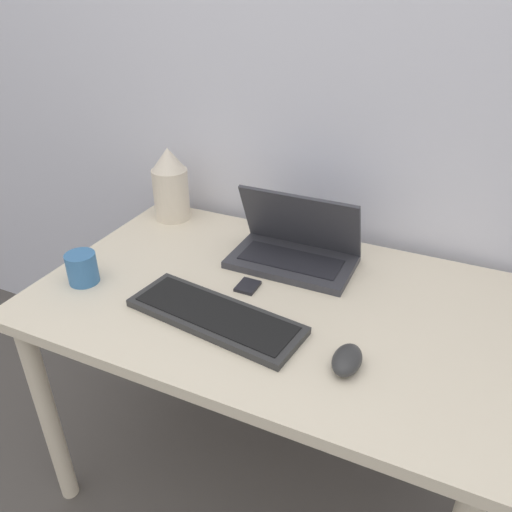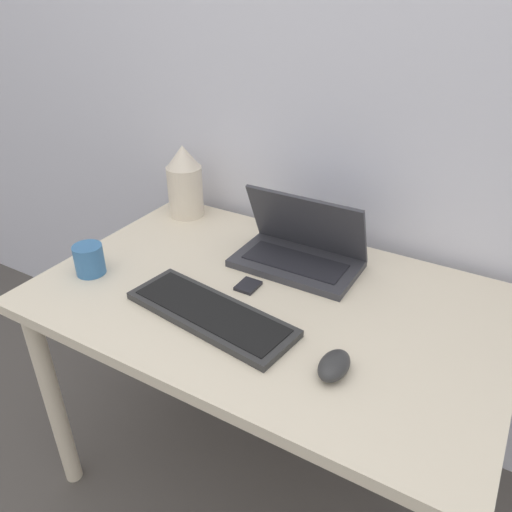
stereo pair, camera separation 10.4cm
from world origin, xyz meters
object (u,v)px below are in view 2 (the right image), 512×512
Objects in this scene: keyboard at (210,313)px; vase at (185,182)px; laptop at (298,249)px; mouse at (334,365)px; mp3_player at (248,286)px; mug at (89,260)px.

vase is (-0.40, 0.43, 0.11)m from keyboard.
mouse is at bearing -54.34° from laptop.
keyboard reaches higher than mp3_player.
mug is (-0.46, -0.33, -0.00)m from laptop.
mouse reaches higher than keyboard.
mouse is 1.56× the size of mp3_player.
keyboard is 0.15m from mp3_player.
mp3_player is 0.76× the size of mug.
mug is (-0.39, -0.00, 0.03)m from keyboard.
laptop is 3.43× the size of mouse.
vase is at bearing 132.59° from keyboard.
vase is (-0.46, 0.10, 0.07)m from laptop.
vase is 0.44m from mug.
mug is at bearing 177.78° from mouse.
laptop is 0.76× the size of keyboard.
mp3_player is 0.44m from mug.
mp3_player is at bearing -34.18° from vase.
mug is at bearing -144.44° from laptop.
laptop is at bearing 71.99° from mp3_player.
keyboard is at bearing -47.41° from vase.
vase reaches higher than keyboard.
mug is at bearing -89.80° from vase.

